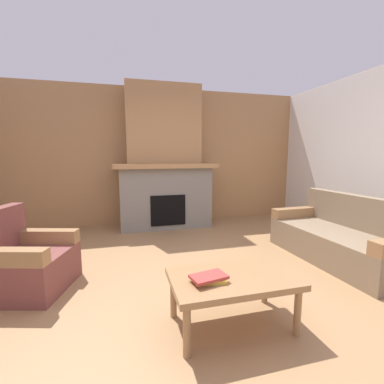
{
  "coord_description": "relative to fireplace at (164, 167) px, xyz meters",
  "views": [
    {
      "loc": [
        -0.8,
        -2.47,
        1.39
      ],
      "look_at": [
        0.13,
        1.02,
        0.88
      ],
      "focal_mm": 24.74,
      "sensor_mm": 36.0,
      "label": 1
    }
  ],
  "objects": [
    {
      "name": "coffee_table",
      "position": [
        0.03,
        -3.24,
        -0.79
      ],
      "size": [
        1.0,
        0.6,
        0.43
      ],
      "color": "#997047",
      "rests_on": "ground"
    },
    {
      "name": "couch",
      "position": [
        1.98,
        -2.33,
        -0.88
      ],
      "size": [
        0.91,
        1.83,
        0.85
      ],
      "color": "#847056",
      "rests_on": "ground"
    },
    {
      "name": "ground",
      "position": [
        0.0,
        -2.62,
        -1.16
      ],
      "size": [
        9.0,
        9.0,
        0.0
      ],
      "primitive_type": "plane",
      "color": "#9E754C"
    },
    {
      "name": "wall_back_wood_panel",
      "position": [
        0.0,
        0.38,
        0.19
      ],
      "size": [
        6.0,
        0.12,
        2.7
      ],
      "primitive_type": "cube",
      "color": "#A87A4C",
      "rests_on": "ground"
    },
    {
      "name": "fireplace",
      "position": [
        0.0,
        0.0,
        0.0
      ],
      "size": [
        1.9,
        0.82,
        2.7
      ],
      "color": "gray",
      "rests_on": "ground"
    },
    {
      "name": "armchair",
      "position": [
        -1.81,
        -2.14,
        -0.87
      ],
      "size": [
        0.94,
        0.94,
        0.85
      ],
      "color": "brown",
      "rests_on": "ground"
    },
    {
      "name": "book_stack_near_edge",
      "position": [
        -0.18,
        -3.29,
        -0.71
      ],
      "size": [
        0.3,
        0.22,
        0.05
      ],
      "color": "gold",
      "rests_on": "coffee_table"
    }
  ]
}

